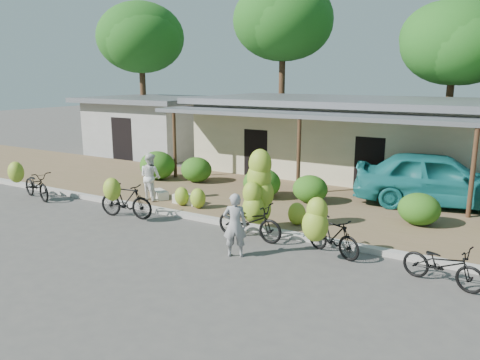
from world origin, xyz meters
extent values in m
plane|color=#4A4745|center=(0.00, 0.00, 0.00)|extent=(100.00, 100.00, 0.00)
cube|color=brown|center=(0.00, 5.00, 0.06)|extent=(60.00, 6.00, 0.12)
cube|color=#A8A399|center=(0.00, 2.00, 0.07)|extent=(60.00, 0.25, 0.15)
cube|color=beige|center=(0.00, 11.00, 1.55)|extent=(12.00, 6.00, 3.10)
cube|color=slate|center=(0.00, 11.00, 3.23)|extent=(13.00, 7.00, 0.25)
cube|color=black|center=(0.00, 8.05, 1.10)|extent=(1.40, 0.12, 2.20)
cube|color=slate|center=(0.00, 7.00, 2.90)|extent=(13.00, 2.00, 0.15)
cylinder|color=#4C321E|center=(-5.60, 6.10, 1.43)|extent=(0.14, 0.14, 2.85)
cylinder|color=#4C321E|center=(0.00, 6.10, 1.43)|extent=(0.14, 0.14, 2.85)
cylinder|color=#4C321E|center=(5.60, 6.10, 1.43)|extent=(0.14, 0.14, 2.85)
cube|color=#A1A19C|center=(-11.00, 11.00, 1.45)|extent=(6.00, 5.00, 2.90)
cube|color=slate|center=(-11.00, 11.00, 3.02)|extent=(7.00, 6.00, 0.25)
cube|color=black|center=(-11.00, 8.55, 1.10)|extent=(1.40, 0.12, 2.20)
cylinder|color=#4C321E|center=(-13.50, 13.00, 3.46)|extent=(0.36, 0.36, 6.93)
ellipsoid|color=#134D13|center=(-13.50, 13.00, 6.54)|extent=(5.24, 5.24, 4.19)
ellipsoid|color=#134D13|center=(-14.00, 13.30, 6.84)|extent=(4.45, 4.45, 3.56)
cylinder|color=#4C321E|center=(-5.50, 16.00, 3.90)|extent=(0.36, 0.36, 7.80)
ellipsoid|color=#134D13|center=(-5.50, 16.00, 7.37)|extent=(5.68, 5.68, 4.54)
ellipsoid|color=#134D13|center=(-6.00, 16.30, 7.67)|extent=(4.82, 4.82, 3.86)
cylinder|color=#4C321E|center=(3.50, 16.50, 3.11)|extent=(0.36, 0.36, 6.22)
ellipsoid|color=#134D13|center=(3.50, 16.50, 5.87)|extent=(5.11, 5.11, 4.09)
ellipsoid|color=#134D13|center=(3.00, 16.80, 6.17)|extent=(4.34, 4.34, 3.47)
ellipsoid|color=#235A14|center=(-5.98, 5.41, 0.70)|extent=(1.49, 1.34, 1.16)
ellipsoid|color=#235A14|center=(-4.32, 5.83, 0.62)|extent=(1.28, 1.15, 1.00)
ellipsoid|color=#235A14|center=(-0.87, 4.97, 0.64)|extent=(1.34, 1.21, 1.05)
ellipsoid|color=#235A14|center=(0.83, 5.22, 0.58)|extent=(1.19, 1.07, 0.93)
ellipsoid|color=#235A14|center=(4.44, 4.57, 0.58)|extent=(1.18, 1.06, 0.92)
imported|color=black|center=(-7.89, 1.12, 0.50)|extent=(2.02, 1.13, 1.01)
ellipsoid|color=#85A328|center=(-8.05, 0.49, 1.06)|extent=(0.59, 0.50, 0.73)
imported|color=black|center=(-3.51, 1.06, 0.55)|extent=(1.90, 0.81, 1.11)
ellipsoid|color=#85A328|center=(-3.41, 0.42, 1.05)|extent=(0.55, 0.47, 0.69)
imported|color=black|center=(0.71, 1.32, 0.51)|extent=(1.95, 0.71, 1.02)
ellipsoid|color=#85A328|center=(0.67, 1.87, 0.73)|extent=(0.74, 0.63, 0.93)
ellipsoid|color=#85A328|center=(0.77, 1.87, 1.15)|extent=(0.70, 0.60, 0.88)
ellipsoid|color=#85A328|center=(0.69, 1.87, 1.58)|extent=(0.69, 0.59, 0.87)
ellipsoid|color=#85A328|center=(0.72, 1.87, 1.97)|extent=(0.64, 0.55, 0.81)
ellipsoid|color=#85A328|center=(0.72, 1.52, 0.79)|extent=(0.63, 0.53, 0.78)
ellipsoid|color=#85A328|center=(0.68, 1.52, 1.22)|extent=(0.53, 0.45, 0.66)
imported|color=black|center=(3.03, 1.37, 0.48)|extent=(1.66, 1.01, 0.97)
ellipsoid|color=#85A328|center=(2.79, 0.77, 0.89)|extent=(0.63, 0.54, 0.79)
ellipsoid|color=#85A328|center=(2.81, 0.81, 1.24)|extent=(0.51, 0.44, 0.64)
imported|color=black|center=(5.57, 0.95, 0.45)|extent=(1.80, 0.98, 0.90)
ellipsoid|color=#85A328|center=(-2.64, 2.71, 0.43)|extent=(0.50, 0.42, 0.62)
ellipsoid|color=#85A328|center=(-2.00, 2.72, 0.45)|extent=(0.52, 0.45, 0.66)
ellipsoid|color=#85A328|center=(1.45, 2.76, 0.45)|extent=(0.52, 0.45, 0.65)
cube|color=silver|center=(-2.67, 2.97, 0.27)|extent=(0.85, 0.40, 0.30)
cube|color=silver|center=(-3.88, 3.04, 0.26)|extent=(0.84, 0.67, 0.28)
imported|color=gray|center=(1.01, 0.08, 0.79)|extent=(0.69, 0.60, 1.58)
imported|color=white|center=(-4.01, 2.77, 0.93)|extent=(0.87, 0.72, 1.62)
imported|color=#1A7677|center=(4.52, 7.00, 1.01)|extent=(5.58, 3.25, 1.78)
camera|label=1|loc=(6.61, -9.07, 4.29)|focal=35.00mm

